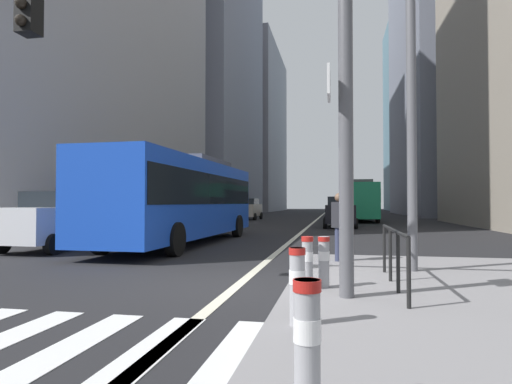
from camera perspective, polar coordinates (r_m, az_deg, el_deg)
ground_plane at (r=28.05m, az=6.98°, el=-4.62°), size 160.00×160.00×0.00m
crosswalk_stripes at (r=5.11m, az=-25.39°, el=-19.15°), size 5.85×3.20×0.01m
lane_centre_line at (r=38.02m, az=7.97°, el=-3.77°), size 0.20×80.00×0.01m
office_tower_left_mid at (r=59.15m, az=-7.60°, el=15.80°), size 13.01×23.22×38.13m
office_tower_left_far at (r=84.38m, az=-1.62°, el=8.11°), size 13.75×25.79×31.06m
office_tower_right_mid at (r=62.89m, az=25.34°, el=18.03°), size 13.95×25.52×44.73m
office_tower_right_far at (r=88.18m, az=20.75°, el=9.72°), size 10.50×21.69×36.91m
city_bus_blue_oncoming at (r=16.55m, az=-9.65°, el=-0.49°), size 2.90×11.29×3.40m
sedan_white_oncoming at (r=15.92m, az=-24.72°, el=-3.39°), size 2.14×4.35×1.94m
city_bus_red_receding at (r=37.83m, az=13.60°, el=-0.98°), size 2.73×10.90×3.40m
city_bus_red_distant at (r=56.85m, az=12.53°, el=-1.12°), size 2.94×10.98×3.40m
car_oncoming_mid at (r=39.57m, az=-1.01°, el=-2.26°), size 2.11×4.26×1.94m
car_receding_near at (r=27.65m, az=11.10°, el=-2.60°), size 2.10×4.52×1.94m
car_receding_far at (r=67.23m, az=11.89°, el=-1.88°), size 2.09×4.35×1.94m
traffic_signal_gantry at (r=7.28m, az=-4.21°, el=18.83°), size 5.77×0.65×6.00m
street_lamp_post at (r=10.22m, az=19.92°, el=19.95°), size 5.50×0.32×8.00m
bollard_front at (r=3.09m, az=6.84°, el=-18.83°), size 0.20×0.20×0.90m
bollard_left at (r=5.11m, az=5.52°, el=-11.85°), size 0.20×0.20×0.90m
bollard_right at (r=7.17m, az=6.86°, el=-8.97°), size 0.20×0.20×0.86m
bollard_back at (r=7.37m, az=9.04°, el=-8.80°), size 0.20×0.20×0.85m
pedestrian_railing at (r=7.67m, az=17.90°, el=-6.86°), size 0.06×3.10×0.98m
pedestrian_waiting at (r=10.69m, az=11.06°, el=-4.10°), size 0.39×0.45×1.66m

